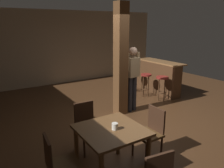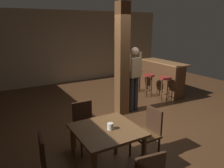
{
  "view_description": "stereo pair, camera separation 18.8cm",
  "coord_description": "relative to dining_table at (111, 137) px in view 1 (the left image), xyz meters",
  "views": [
    {
      "loc": [
        -3.18,
        -3.77,
        2.28
      ],
      "look_at": [
        -0.72,
        0.12,
        1.02
      ],
      "focal_mm": 35.0,
      "sensor_mm": 36.0,
      "label": 1
    },
    {
      "loc": [
        -3.02,
        -3.86,
        2.28
      ],
      "look_at": [
        -0.72,
        0.12,
        1.02
      ],
      "focal_mm": 35.0,
      "sensor_mm": 36.0,
      "label": 2
    }
  ],
  "objects": [
    {
      "name": "bar_stool_far",
      "position": [
        2.98,
        3.27,
        -0.07
      ],
      "size": [
        0.35,
        0.35,
        0.76
      ],
      "color": "maroon",
      "rests_on": "ground_plane"
    },
    {
      "name": "napkin_cup",
      "position": [
        0.04,
        -0.05,
        0.18
      ],
      "size": [
        0.09,
        0.09,
        0.1
      ],
      "primitive_type": "cylinder",
      "color": "silver",
      "rests_on": "dining_table"
    },
    {
      "name": "bar_stool_mid",
      "position": [
        2.99,
        2.65,
        -0.09
      ],
      "size": [
        0.34,
        0.34,
        0.74
      ],
      "color": "maroon",
      "rests_on": "ground_plane"
    },
    {
      "name": "standing_person",
      "position": [
        1.86,
        1.9,
        0.36
      ],
      "size": [
        0.47,
        0.25,
        1.72
      ],
      "color": "tan",
      "rests_on": "ground_plane"
    },
    {
      "name": "chair_east",
      "position": [
        0.83,
        0.03,
        -0.13
      ],
      "size": [
        0.43,
        0.43,
        0.89
      ],
      "color": "#4C3319",
      "rests_on": "ground_plane"
    },
    {
      "name": "pillar",
      "position": [
        1.5,
        1.94,
        0.76
      ],
      "size": [
        0.28,
        0.28,
        2.8
      ],
      "primitive_type": "cube",
      "color": "brown",
      "rests_on": "ground_plane"
    },
    {
      "name": "dining_table",
      "position": [
        0.0,
        0.0,
        0.0
      ],
      "size": [
        0.94,
        0.94,
        0.77
      ],
      "color": "brown",
      "rests_on": "ground_plane"
    },
    {
      "name": "bar_stool_near",
      "position": [
        3.13,
        2.08,
        -0.07
      ],
      "size": [
        0.37,
        0.37,
        0.75
      ],
      "color": "maroon",
      "rests_on": "ground_plane"
    },
    {
      "name": "bar_counter",
      "position": [
        3.62,
        2.78,
        -0.09
      ],
      "size": [
        0.56,
        1.77,
        1.07
      ],
      "color": "brown",
      "rests_on": "ground_plane"
    },
    {
      "name": "chair_west",
      "position": [
        -0.84,
        -0.01,
        -0.13
      ],
      "size": [
        0.46,
        0.46,
        0.89
      ],
      "color": "#4C3319",
      "rests_on": "ground_plane"
    },
    {
      "name": "ground_plane",
      "position": [
        1.61,
        1.26,
        -0.64
      ],
      "size": [
        10.8,
        10.8,
        0.0
      ],
      "primitive_type": "plane",
      "color": "#422816"
    },
    {
      "name": "chair_north",
      "position": [
        -0.0,
        0.84,
        -0.13
      ],
      "size": [
        0.43,
        0.43,
        0.89
      ],
      "color": "#4C3319",
      "rests_on": "ground_plane"
    },
    {
      "name": "wall_back",
      "position": [
        1.61,
        5.76,
        0.76
      ],
      "size": [
        8.0,
        0.1,
        2.8
      ],
      "primitive_type": "cube",
      "color": "gray",
      "rests_on": "ground_plane"
    }
  ]
}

